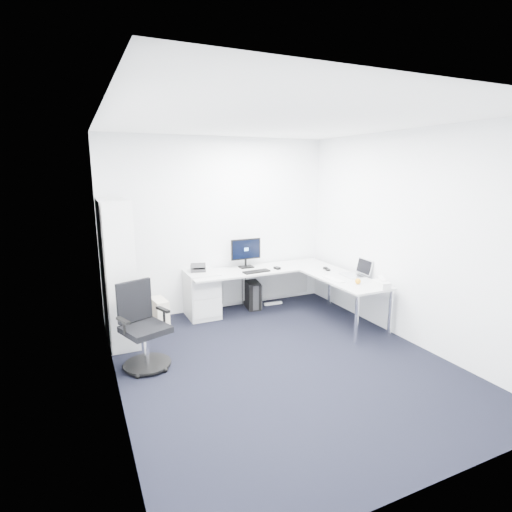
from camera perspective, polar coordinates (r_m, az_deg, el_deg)
name	(u,v)px	position (r m, az deg, el deg)	size (l,w,h in m)	color
ground	(281,362)	(4.85, 3.66, -14.83)	(4.20, 4.20, 0.00)	black
ceiling	(285,120)	(4.35, 4.16, 18.75)	(4.20, 4.20, 0.00)	white
wall_back	(220,225)	(6.30, -5.22, 4.38)	(3.60, 0.02, 2.70)	white
wall_front	(441,307)	(2.80, 24.86, -6.67)	(3.60, 0.02, 2.70)	white
wall_left	(110,265)	(3.90, -20.09, -1.16)	(0.02, 4.20, 2.70)	white
wall_right	(407,238)	(5.48, 20.72, 2.47)	(0.02, 4.20, 2.70)	white
l_desk	(270,295)	(6.11, 2.06, -5.56)	(2.33, 1.30, 0.68)	#B7B9B9
drawer_pedestal	(202,294)	(6.16, -7.78, -5.40)	(0.46, 0.57, 0.70)	#B7B9B9
bookshelf	(117,272)	(5.42, -19.21, -2.12)	(0.36, 0.92, 1.85)	silver
task_chair	(145,327)	(4.68, -15.53, -9.74)	(0.55, 0.55, 0.98)	black
black_pc_tower	(252,294)	(6.54, -0.60, -5.45)	(0.20, 0.45, 0.44)	black
beige_pc_tower	(160,312)	(6.01, -13.61, -7.72)	(0.18, 0.40, 0.38)	beige
power_strip	(273,303)	(6.72, 2.45, -6.78)	(0.31, 0.05, 0.04)	silver
monitor	(246,253)	(6.31, -1.42, 0.45)	(0.50, 0.16, 0.48)	black
black_keyboard	(257,271)	(6.07, 0.08, -2.23)	(0.42, 0.15, 0.02)	black
mouse	(277,268)	(6.26, 3.04, -1.73)	(0.07, 0.11, 0.04)	black
desk_phone	(198,268)	(6.10, -8.28, -1.64)	(0.22, 0.22, 0.15)	#272729
laptop	(352,268)	(5.98, 13.56, -1.66)	(0.35, 0.34, 0.25)	silver
white_keyboard	(333,279)	(5.76, 11.00, -3.27)	(0.11, 0.39, 0.01)	silver
headphones	(327,268)	(6.31, 10.07, -1.74)	(0.11, 0.18, 0.05)	black
orange_fruit	(358,281)	(5.61, 14.36, -3.52)	(0.08, 0.08, 0.08)	orange
tissue_box	(381,284)	(5.53, 17.49, -3.88)	(0.13, 0.25, 0.09)	silver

